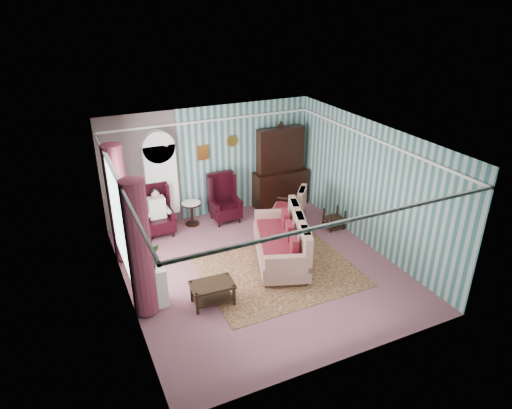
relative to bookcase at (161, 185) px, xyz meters
name	(u,v)px	position (x,y,z in m)	size (l,w,h in m)	color
floor	(260,268)	(1.35, -2.84, -1.12)	(6.00, 6.00, 0.00)	#8B515F
room_shell	(228,184)	(0.73, -2.66, 0.89)	(5.53, 6.02, 2.91)	#3B6C6B
bookcase	(161,185)	(0.00, 0.00, 0.00)	(0.80, 0.28, 2.24)	silver
dresser_hutch	(281,165)	(3.25, -0.12, 0.06)	(1.50, 0.56, 2.36)	black
wingback_left	(157,211)	(-0.25, -0.39, -0.50)	(0.76, 0.80, 1.25)	black
wingback_right	(225,199)	(1.50, -0.39, -0.50)	(0.76, 0.80, 1.25)	black
seated_woman	(157,212)	(-0.25, -0.39, -0.53)	(0.44, 0.40, 1.18)	silver
round_side_table	(192,214)	(0.65, -0.24, -0.82)	(0.50, 0.50, 0.60)	black
nest_table	(334,219)	(3.82, -1.94, -0.85)	(0.45, 0.38, 0.54)	black
plant_stand	(151,288)	(-1.05, -3.14, -0.72)	(0.55, 0.35, 0.80)	silver
rug	(279,272)	(1.65, -3.14, -1.11)	(3.20, 2.60, 0.01)	#441D16
sofa	(280,243)	(1.88, -2.73, -0.66)	(2.23, 0.90, 0.91)	#B9B08F
floral_armchair	(288,211)	(2.81, -1.38, -0.69)	(0.88, 0.84, 0.87)	#BEAC93
coffee_table	(213,293)	(0.01, -3.55, -0.90)	(0.81, 0.52, 0.45)	black
potted_plant_a	(150,265)	(-1.06, -3.28, -0.12)	(0.36, 0.31, 0.40)	#1D5019
potted_plant_b	(153,254)	(-0.93, -3.00, -0.10)	(0.24, 0.19, 0.44)	#1B581D
potted_plant_c	(144,260)	(-1.11, -3.06, -0.13)	(0.22, 0.22, 0.39)	#1C5A21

